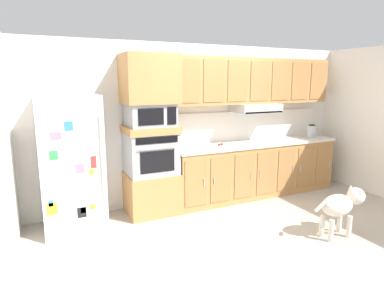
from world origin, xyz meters
TOP-DOWN VIEW (x-y plane):
  - ground_plane at (0.00, 0.00)m, footprint 9.60×9.60m
  - back_kitchen_wall at (0.00, 1.11)m, footprint 6.20×0.12m
  - side_panel_right at (2.80, 0.00)m, footprint 0.12×7.10m
  - refrigerator at (-2.07, 0.68)m, footprint 0.76×0.73m
  - oven_base_cabinet at (-0.98, 0.75)m, footprint 0.74×0.62m
  - built_in_oven at (-0.98, 0.75)m, footprint 0.70×0.62m
  - appliance_mid_shelf at (-0.98, 0.75)m, footprint 0.74×0.62m
  - microwave at (-0.98, 0.75)m, footprint 0.64×0.54m
  - appliance_upper_cabinet at (-0.98, 0.75)m, footprint 0.74×0.62m
  - lower_cabinet_run at (0.87, 0.75)m, footprint 2.95×0.63m
  - countertop_slab at (0.87, 0.75)m, footprint 2.99×0.64m
  - backsplash_panel at (0.87, 1.04)m, footprint 2.99×0.02m
  - upper_cabinet_with_hood at (0.87, 0.87)m, footprint 2.95×0.48m
  - screwdriver at (0.19, 0.75)m, footprint 0.15×0.16m
  - electric_kettle at (2.05, 0.70)m, footprint 0.17×0.17m
  - dog at (0.94, -0.99)m, footprint 0.84×0.28m

SIDE VIEW (x-z plane):
  - ground_plane at x=0.00m, z-range 0.00..0.00m
  - oven_base_cabinet at x=-0.98m, z-range 0.00..0.60m
  - dog at x=0.94m, z-range 0.10..0.72m
  - lower_cabinet_run at x=0.87m, z-range 0.00..0.88m
  - refrigerator at x=-2.07m, z-range 0.00..1.76m
  - countertop_slab at x=0.87m, z-range 0.88..0.92m
  - built_in_oven at x=-0.98m, z-range 0.60..1.20m
  - screwdriver at x=0.19m, z-range 0.92..0.95m
  - electric_kettle at x=2.05m, z-range 0.91..1.15m
  - backsplash_panel at x=0.87m, z-range 0.92..1.42m
  - back_kitchen_wall at x=0.00m, z-range 0.00..2.50m
  - side_panel_right at x=2.80m, z-range 0.00..2.50m
  - appliance_mid_shelf at x=-0.98m, z-range 1.20..1.30m
  - microwave at x=-0.98m, z-range 1.30..1.62m
  - upper_cabinet_with_hood at x=0.87m, z-range 1.46..2.34m
  - appliance_upper_cabinet at x=-0.98m, z-range 1.62..2.30m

